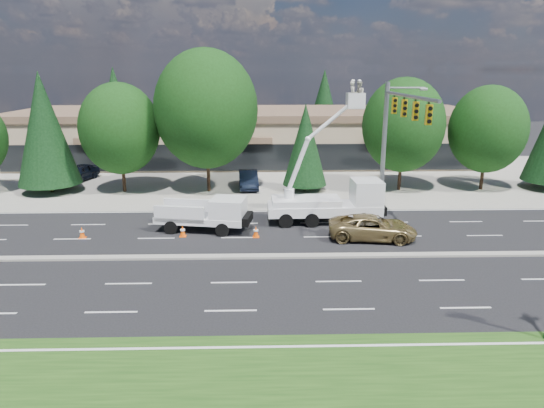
{
  "coord_description": "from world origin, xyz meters",
  "views": [
    {
      "loc": [
        1.27,
        -24.46,
        9.79
      ],
      "look_at": [
        1.95,
        2.13,
        2.4
      ],
      "focal_mm": 32.0,
      "sensor_mm": 36.0,
      "label": 1
    }
  ],
  "objects_px": {
    "bucket_truck": "(334,194)",
    "minivan": "(373,227)",
    "signal_mast": "(394,129)",
    "utility_pickup": "(208,217)"
  },
  "relations": [
    {
      "from": "signal_mast",
      "to": "utility_pickup",
      "type": "relative_size",
      "value": 1.74
    },
    {
      "from": "utility_pickup",
      "to": "bucket_truck",
      "type": "relative_size",
      "value": 0.63
    },
    {
      "from": "bucket_truck",
      "to": "utility_pickup",
      "type": "bearing_deg",
      "value": -170.51
    },
    {
      "from": "bucket_truck",
      "to": "minivan",
      "type": "distance_m",
      "value": 4.06
    },
    {
      "from": "signal_mast",
      "to": "bucket_truck",
      "type": "height_order",
      "value": "bucket_truck"
    },
    {
      "from": "bucket_truck",
      "to": "signal_mast",
      "type": "bearing_deg",
      "value": 10.55
    },
    {
      "from": "signal_mast",
      "to": "bucket_truck",
      "type": "distance_m",
      "value": 5.72
    },
    {
      "from": "signal_mast",
      "to": "minivan",
      "type": "distance_m",
      "value": 7.12
    },
    {
      "from": "utility_pickup",
      "to": "minivan",
      "type": "relative_size",
      "value": 1.12
    },
    {
      "from": "signal_mast",
      "to": "utility_pickup",
      "type": "xyz_separation_m",
      "value": [
        -12.06,
        -2.41,
        -5.18
      ]
    }
  ]
}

